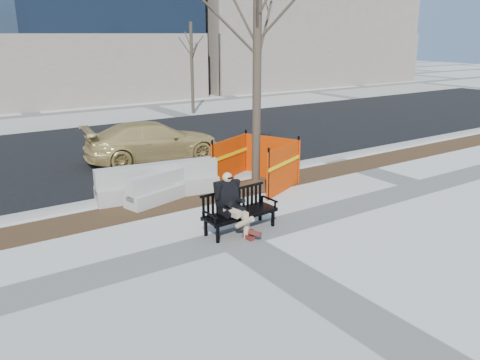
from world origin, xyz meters
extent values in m
plane|color=beige|center=(0.00, 0.00, 0.00)|extent=(120.00, 120.00, 0.00)
cube|color=#47301C|center=(0.00, 2.60, 0.00)|extent=(40.00, 1.20, 0.02)
cube|color=black|center=(0.00, 8.80, 0.00)|extent=(60.00, 10.40, 0.01)
cube|color=#9E9B93|center=(0.00, 3.55, 0.06)|extent=(60.00, 0.25, 0.12)
imported|color=tan|center=(1.30, 6.73, 0.00)|extent=(4.59, 2.35, 1.28)
camera|label=1|loc=(-4.95, -7.64, 4.01)|focal=36.19mm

